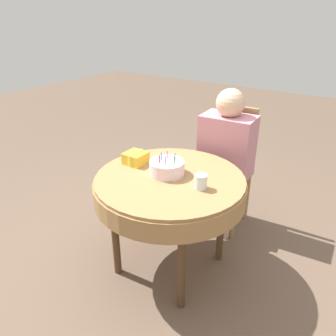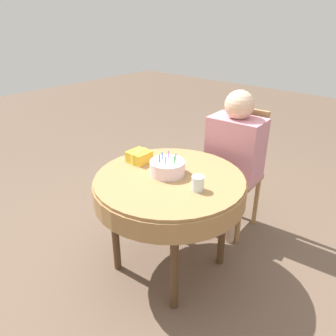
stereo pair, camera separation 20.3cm
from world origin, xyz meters
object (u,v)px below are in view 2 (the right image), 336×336
(birthday_cake, at_px, (167,168))
(drinking_glass, at_px, (198,183))
(chair, at_px, (237,167))
(gift_box, at_px, (139,157))
(person, at_px, (234,150))

(birthday_cake, bearing_deg, drinking_glass, -8.95)
(birthday_cake, xyz_separation_m, drinking_glass, (0.27, -0.04, -0.00))
(chair, height_order, gift_box, chair)
(gift_box, bearing_deg, drinking_glass, -6.10)
(chair, height_order, person, person)
(person, bearing_deg, drinking_glass, -79.99)
(person, distance_m, birthday_cake, 0.66)
(drinking_glass, height_order, gift_box, drinking_glass)
(birthday_cake, bearing_deg, chair, 82.83)
(birthday_cake, distance_m, drinking_glass, 0.27)
(chair, relative_size, person, 0.85)
(gift_box, bearing_deg, birthday_cake, -3.22)
(birthday_cake, relative_size, drinking_glass, 2.55)
(drinking_glass, bearing_deg, person, 103.55)
(person, bearing_deg, birthday_cake, -102.19)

